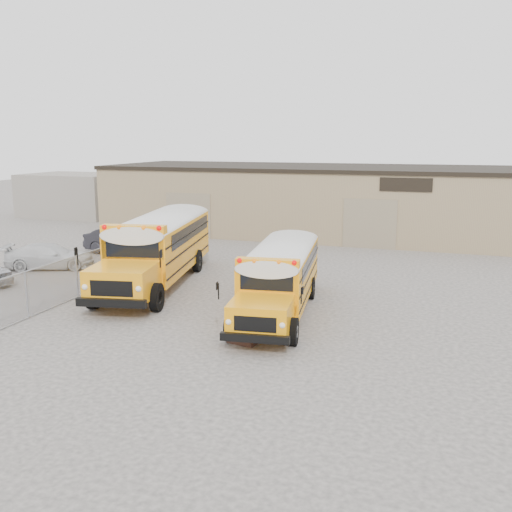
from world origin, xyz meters
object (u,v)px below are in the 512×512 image
(car_white, at_px, (50,256))
(school_bus_right, at_px, (297,247))
(tarp_bundle, at_px, (245,321))
(car_dark, at_px, (124,241))
(school_bus_left, at_px, (192,222))

(car_white, bearing_deg, school_bus_right, -104.22)
(tarp_bundle, distance_m, car_dark, 16.26)
(school_bus_right, relative_size, car_dark, 1.94)
(tarp_bundle, distance_m, car_white, 14.85)
(car_white, distance_m, car_dark, 4.77)
(school_bus_right, relative_size, tarp_bundle, 6.51)
(tarp_bundle, bearing_deg, school_bus_right, 94.12)
(car_white, bearing_deg, school_bus_left, -66.92)
(school_bus_left, distance_m, tarp_bundle, 14.92)
(school_bus_right, distance_m, tarp_bundle, 9.14)
(car_dark, bearing_deg, car_white, 167.37)
(car_dark, bearing_deg, school_bus_right, -95.54)
(tarp_bundle, relative_size, car_dark, 0.30)
(car_white, xyz_separation_m, car_dark, (1.58, 4.50, 0.14))
(tarp_bundle, bearing_deg, school_bus_left, 121.57)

